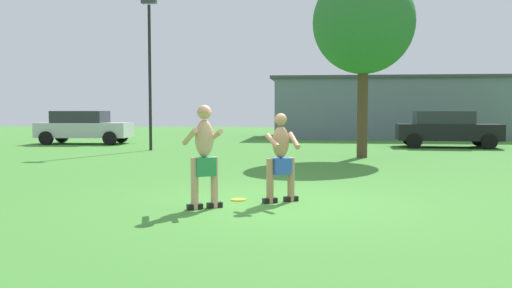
{
  "coord_description": "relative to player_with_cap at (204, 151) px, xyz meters",
  "views": [
    {
      "loc": [
        0.63,
        -9.46,
        1.68
      ],
      "look_at": [
        -0.6,
        1.69,
        0.95
      ],
      "focal_mm": 37.78,
      "sensor_mm": 36.0,
      "label": 1
    }
  ],
  "objects": [
    {
      "name": "outbuilding_behind_lot",
      "position": [
        6.08,
        23.71,
        0.78
      ],
      "size": [
        13.44,
        6.56,
        3.49
      ],
      "color": "slate",
      "rests_on": "ground_plane"
    },
    {
      "name": "car_silver_mid_lot",
      "position": [
        -9.22,
        15.9,
        -0.15
      ],
      "size": [
        4.41,
        2.25,
        1.58
      ],
      "color": "silver",
      "rests_on": "ground_plane"
    },
    {
      "name": "frisbee",
      "position": [
        0.45,
        0.86,
        -0.96
      ],
      "size": [
        0.28,
        0.28,
        0.03
      ],
      "primitive_type": "cylinder",
      "color": "yellow",
      "rests_on": "ground_plane"
    },
    {
      "name": "ground_plane",
      "position": [
        1.22,
        0.61,
        -0.97
      ],
      "size": [
        80.0,
        80.0,
        0.0
      ],
      "primitive_type": "plane",
      "color": "#428433"
    },
    {
      "name": "lamp_post",
      "position": [
        -4.79,
        12.3,
        2.72
      ],
      "size": [
        0.6,
        0.24,
        6.07
      ],
      "color": "black",
      "rests_on": "ground_plane"
    },
    {
      "name": "player_with_cap",
      "position": [
        0.0,
        0.0,
        0.0
      ],
      "size": [
        0.77,
        0.78,
        1.76
      ],
      "color": "black",
      "rests_on": "ground_plane"
    },
    {
      "name": "car_black_near_post",
      "position": [
        7.54,
        15.37,
        -0.15
      ],
      "size": [
        4.4,
        2.23,
        1.58
      ],
      "color": "black",
      "rests_on": "ground_plane"
    },
    {
      "name": "tree_left_field",
      "position": [
        3.45,
        9.96,
        3.62
      ],
      "size": [
        3.45,
        3.45,
        6.37
      ],
      "color": "#4C3823",
      "rests_on": "ground_plane"
    },
    {
      "name": "player_in_blue",
      "position": [
        1.24,
        0.75,
        -0.14
      ],
      "size": [
        0.68,
        0.77,
        1.6
      ],
      "color": "black",
      "rests_on": "ground_plane"
    }
  ]
}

